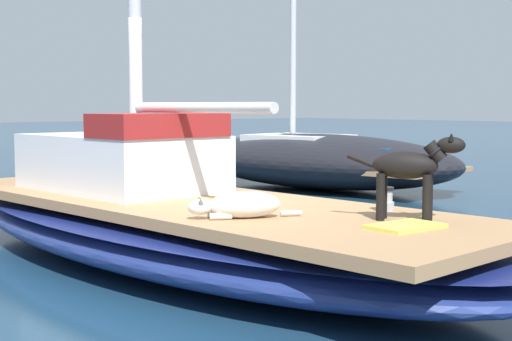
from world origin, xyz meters
name	(u,v)px	position (x,y,z in m)	size (l,w,h in m)	color
ground_plane	(191,265)	(0.00, 0.00, 0.00)	(120.00, 120.00, 0.00)	navy
sailboat_main	(190,232)	(0.00, 0.00, 0.34)	(2.94, 7.37, 0.66)	navy
cabin_house	(125,158)	(-0.07, 1.11, 1.01)	(1.53, 2.30, 0.84)	silver
dog_white	(240,205)	(-0.41, -1.28, 0.77)	(0.88, 0.54, 0.22)	silver
dog_black	(411,168)	(0.54, -2.27, 1.08)	(0.56, 0.85, 0.70)	black
deck_winch	(385,200)	(0.83, -1.77, 0.76)	(0.16, 0.16, 0.21)	#B7B7BC
deck_towel	(405,226)	(0.22, -2.48, 0.68)	(0.56, 0.36, 0.03)	#D8D14C
moored_boat_starboard_side	(318,159)	(5.88, 4.07, 0.55)	(3.54, 6.28, 5.59)	black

